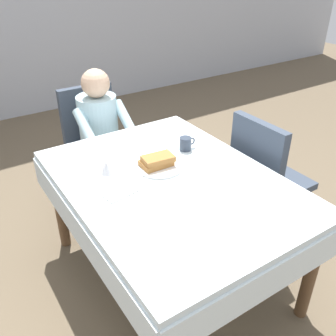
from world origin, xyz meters
The scene contains 13 objects.
ground_plane centered at (0.00, 0.00, 0.00)m, with size 14.00×14.00×0.00m, color brown.
dining_table_main centered at (0.00, 0.00, 0.65)m, with size 1.12×1.52×0.74m.
chair_diner centered at (0.03, 1.17, 0.53)m, with size 0.44×0.45×0.93m.
diner_person centered at (0.03, 1.01, 0.67)m, with size 0.40×0.43×1.12m.
chair_right_side centered at (0.77, 0.00, 0.53)m, with size 0.45×0.44×0.93m.
plate_breakfast centered at (0.02, 0.15, 0.75)m, with size 0.28×0.28×0.02m, color white.
breakfast_stack centered at (0.01, 0.15, 0.79)m, with size 0.19×0.13×0.06m.
cup_coffee centered at (0.28, 0.25, 0.78)m, with size 0.11×0.08×0.08m.
syrup_pitcher centered at (-0.27, 0.26, 0.78)m, with size 0.08×0.08×0.07m.
fork_left_of_plate centered at (-0.17, 0.13, 0.74)m, with size 0.18×0.01×0.01m, color silver.
knife_right_of_plate centered at (0.21, 0.13, 0.74)m, with size 0.20×0.01×0.01m, color silver.
spoon_near_edge centered at (0.02, -0.17, 0.74)m, with size 0.15×0.01×0.01m, color silver.
napkin_folded centered at (-0.31, 0.04, 0.74)m, with size 0.17×0.12×0.01m, color white.
Camera 1 is at (-0.98, -1.46, 1.84)m, focal length 39.66 mm.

